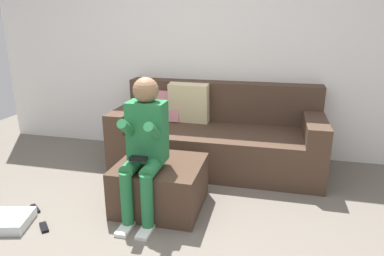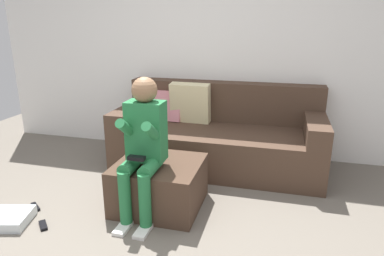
{
  "view_description": "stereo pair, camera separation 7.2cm",
  "coord_description": "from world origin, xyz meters",
  "px_view_note": "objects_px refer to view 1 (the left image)",
  "views": [
    {
      "loc": [
        0.88,
        -1.9,
        1.62
      ],
      "look_at": [
        0.11,
        1.28,
        0.61
      ],
      "focal_mm": 32.33,
      "sensor_mm": 36.0,
      "label": 1
    },
    {
      "loc": [
        0.95,
        -1.89,
        1.62
      ],
      "look_at": [
        0.11,
        1.28,
        0.61
      ],
      "focal_mm": 32.33,
      "sensor_mm": 36.0,
      "label": 2
    }
  ],
  "objects_px": {
    "storage_bin": "(7,221)",
    "remote_under_side_table": "(35,209)",
    "ottoman": "(161,185)",
    "remote_by_storage_bin": "(44,227)",
    "couch_sectional": "(217,136)",
    "person_seated": "(145,141)"
  },
  "relations": [
    {
      "from": "storage_bin",
      "to": "remote_under_side_table",
      "type": "height_order",
      "value": "storage_bin"
    },
    {
      "from": "ottoman",
      "to": "remote_by_storage_bin",
      "type": "bearing_deg",
      "value": -144.94
    },
    {
      "from": "couch_sectional",
      "to": "remote_under_side_table",
      "type": "xyz_separation_m",
      "value": [
        -1.4,
        -1.43,
        -0.33
      ]
    },
    {
      "from": "couch_sectional",
      "to": "ottoman",
      "type": "relative_size",
      "value": 3.1
    },
    {
      "from": "person_seated",
      "to": "remote_under_side_table",
      "type": "relative_size",
      "value": 7.43
    },
    {
      "from": "ottoman",
      "to": "storage_bin",
      "type": "height_order",
      "value": "ottoman"
    },
    {
      "from": "person_seated",
      "to": "remote_by_storage_bin",
      "type": "bearing_deg",
      "value": -151.14
    },
    {
      "from": "person_seated",
      "to": "storage_bin",
      "type": "xyz_separation_m",
      "value": [
        -1.06,
        -0.44,
        -0.63
      ]
    },
    {
      "from": "remote_by_storage_bin",
      "to": "ottoman",
      "type": "bearing_deg",
      "value": 80.27
    },
    {
      "from": "couch_sectional",
      "to": "remote_under_side_table",
      "type": "distance_m",
      "value": 2.03
    },
    {
      "from": "ottoman",
      "to": "storage_bin",
      "type": "bearing_deg",
      "value": -151.96
    },
    {
      "from": "remote_under_side_table",
      "to": "person_seated",
      "type": "bearing_deg",
      "value": 46.61
    },
    {
      "from": "couch_sectional",
      "to": "remote_by_storage_bin",
      "type": "xyz_separation_m",
      "value": [
        -1.14,
        -1.67,
        -0.33
      ]
    },
    {
      "from": "remote_by_storage_bin",
      "to": "person_seated",
      "type": "bearing_deg",
      "value": 74.07
    },
    {
      "from": "couch_sectional",
      "to": "ottoman",
      "type": "xyz_separation_m",
      "value": [
        -0.32,
        -1.09,
        -0.13
      ]
    },
    {
      "from": "person_seated",
      "to": "couch_sectional",
      "type": "bearing_deg",
      "value": 72.56
    },
    {
      "from": "storage_bin",
      "to": "remote_by_storage_bin",
      "type": "distance_m",
      "value": 0.32
    },
    {
      "from": "storage_bin",
      "to": "remote_by_storage_bin",
      "type": "height_order",
      "value": "storage_bin"
    },
    {
      "from": "ottoman",
      "to": "remote_under_side_table",
      "type": "xyz_separation_m",
      "value": [
        -1.08,
        -0.33,
        -0.2
      ]
    },
    {
      "from": "couch_sectional",
      "to": "person_seated",
      "type": "bearing_deg",
      "value": -107.44
    },
    {
      "from": "person_seated",
      "to": "ottoman",
      "type": "bearing_deg",
      "value": 66.34
    },
    {
      "from": "couch_sectional",
      "to": "remote_by_storage_bin",
      "type": "bearing_deg",
      "value": -124.35
    }
  ]
}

